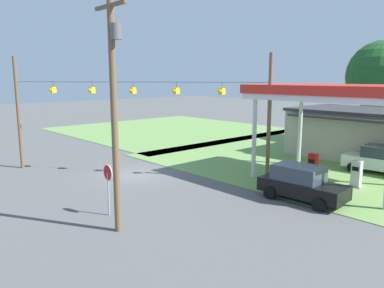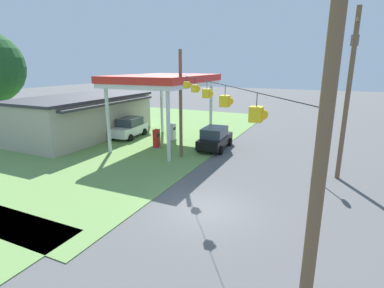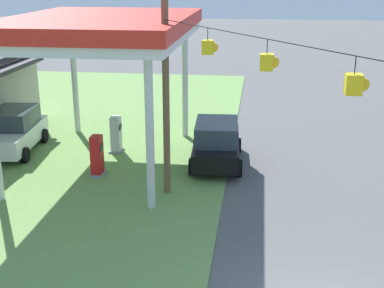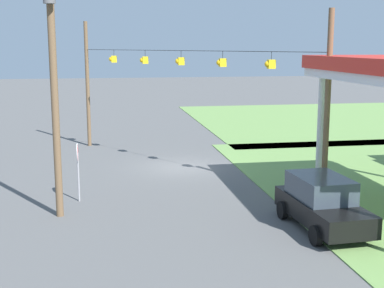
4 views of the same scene
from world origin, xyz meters
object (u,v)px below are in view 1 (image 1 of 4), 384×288
car_at_pumps_front (301,183)px  tree_behind_station (383,76)px  car_at_pumps_rear (379,159)px  gas_station_store (382,136)px  fuel_pump_far (356,175)px  fuel_pump_near (313,167)px  utility_pole_main (114,100)px  gas_station_canopy (339,94)px  stop_sign_roadside (108,179)px

car_at_pumps_front → tree_behind_station: (-4.57, 21.65, 5.71)m
car_at_pumps_front → car_at_pumps_rear: size_ratio=1.02×
gas_station_store → fuel_pump_far: bearing=-77.2°
fuel_pump_near → utility_pole_main: bearing=-94.5°
car_at_pumps_front → utility_pole_main: size_ratio=0.46×
gas_station_canopy → car_at_pumps_rear: (0.97, 4.56, -4.58)m
car_at_pumps_rear → tree_behind_station: (-5.06, 12.54, 5.70)m
tree_behind_station → utility_pole_main: bearing=-87.1°
gas_station_canopy → utility_pole_main: utility_pole_main is taller
gas_station_canopy → tree_behind_station: size_ratio=0.96×
fuel_pump_near → car_at_pumps_front: 4.94m
gas_station_canopy → stop_sign_roadside: gas_station_canopy is taller
gas_station_canopy → fuel_pump_near: size_ratio=5.92×
fuel_pump_far → utility_pole_main: utility_pole_main is taller
utility_pole_main → tree_behind_station: bearing=92.9°
fuel_pump_far → stop_sign_roadside: size_ratio=0.66×
gas_station_canopy → car_at_pumps_rear: size_ratio=2.13×
fuel_pump_far → stop_sign_roadside: stop_sign_roadside is taller
car_at_pumps_rear → tree_behind_station: size_ratio=0.45×
gas_station_store → car_at_pumps_front: 13.52m
tree_behind_station → stop_sign_roadside: bearing=-90.7°
car_at_pumps_rear → tree_behind_station: bearing=-73.4°
utility_pole_main → fuel_pump_far: bearing=74.1°
car_at_pumps_front → fuel_pump_far: bearing=75.0°
stop_sign_roadside → fuel_pump_far: bearing=-114.0°
gas_station_store → stop_sign_roadside: (-3.89, -22.16, -0.19)m
stop_sign_roadside → tree_behind_station: bearing=-90.7°
utility_pole_main → gas_station_canopy: bearing=79.7°
tree_behind_station → car_at_pumps_front: bearing=-78.1°
tree_behind_station → fuel_pump_far: bearing=-72.1°
fuel_pump_far → gas_station_store: bearing=102.8°
gas_station_store → utility_pole_main: (-1.95, -22.83, 3.61)m
gas_station_store → utility_pole_main: utility_pole_main is taller
gas_station_canopy → car_at_pumps_rear: bearing=78.0°
fuel_pump_far → tree_behind_station: (-5.52, 17.10, 5.89)m
fuel_pump_far → car_at_pumps_rear: bearing=95.8°
stop_sign_roadside → tree_behind_station: tree_behind_station is taller
gas_station_store → fuel_pump_near: (-0.85, -8.89, -1.23)m
car_at_pumps_rear → stop_sign_roadside: stop_sign_roadside is taller
gas_station_canopy → fuel_pump_far: size_ratio=5.92×
fuel_pump_far → car_at_pumps_front: bearing=-101.8°
fuel_pump_far → car_at_pumps_front: (-0.95, -4.55, 0.18)m
car_at_pumps_rear → utility_pole_main: bearing=73.9°
car_at_pumps_front → utility_pole_main: bearing=-111.0°
car_at_pumps_rear → utility_pole_main: 19.39m
fuel_pump_far → car_at_pumps_rear: (-0.47, 4.56, 0.19)m
fuel_pump_near → car_at_pumps_front: car_at_pumps_front is taller
fuel_pump_near → fuel_pump_far: (2.87, 0.00, 0.00)m
car_at_pumps_front → car_at_pumps_rear: 9.12m
fuel_pump_far → tree_behind_station: 18.91m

